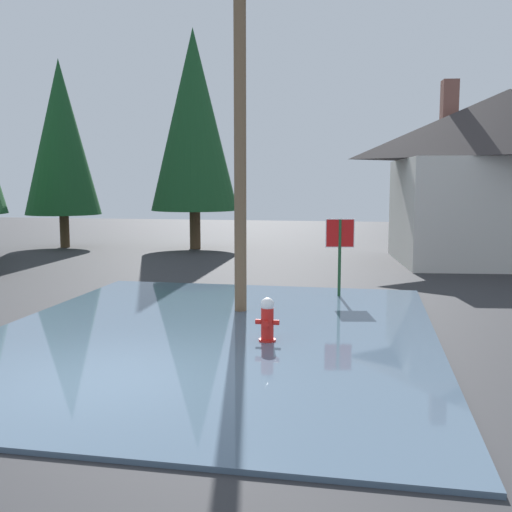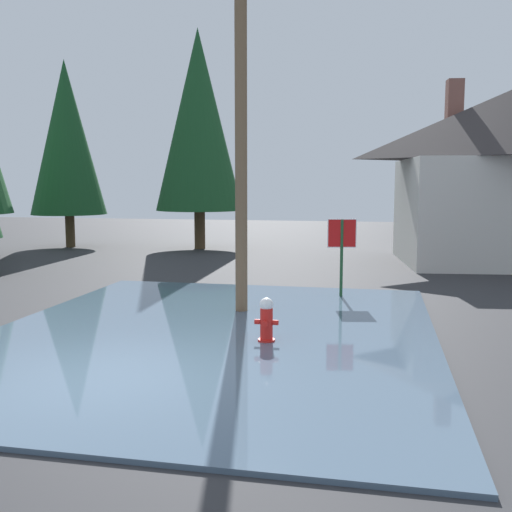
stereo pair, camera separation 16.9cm
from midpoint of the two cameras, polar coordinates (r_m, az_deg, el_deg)
ground_plane at (r=9.70m, az=-13.78°, el=-11.83°), size 80.00×80.00×0.10m
flood_puddle at (r=12.10m, az=-3.95°, el=-7.42°), size 8.90×11.11×0.07m
lane_stop_bar at (r=8.71m, az=-18.13°, el=-13.81°), size 3.73×0.59×0.01m
fire_hydrant at (r=11.28m, az=1.44°, el=-6.34°), size 0.46×0.39×0.91m
utility_pole at (r=13.74m, az=-1.09°, el=11.51°), size 1.60×0.28×7.91m
stop_sign_far at (r=15.74m, az=8.56°, el=1.34°), size 0.75×0.15×2.13m
house at (r=24.45m, az=23.51°, el=7.25°), size 9.05×7.11×7.06m
pine_tree_tall_left at (r=29.80m, az=-17.61°, el=10.78°), size 3.52×3.52×8.80m
pine_tree_mid_left at (r=27.94m, az=-5.38°, el=12.84°), size 4.01×4.01×10.03m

